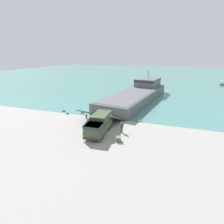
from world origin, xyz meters
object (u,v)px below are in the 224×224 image
(military_truck, at_px, (99,124))
(cargo_crate, at_px, (118,139))
(landing_craft, at_px, (138,93))
(mooring_bollard, at_px, (86,116))
(soldier_on_ramp, at_px, (122,126))
(moored_boat_a, at_px, (223,84))

(military_truck, distance_m, cargo_crate, 4.37)
(landing_craft, bearing_deg, mooring_bollard, -99.80)
(landing_craft, bearing_deg, soldier_on_ramp, -76.40)
(landing_craft, bearing_deg, cargo_crate, -76.08)
(landing_craft, height_order, soldier_on_ramp, landing_craft)
(mooring_bollard, bearing_deg, moored_boat_a, 57.54)
(military_truck, distance_m, soldier_on_ramp, 3.64)
(military_truck, xyz_separation_m, cargo_crate, (3.79, -1.84, -1.15))
(cargo_crate, bearing_deg, landing_craft, 94.92)
(landing_craft, distance_m, cargo_crate, 26.41)
(mooring_bollard, xyz_separation_m, cargo_crate, (8.79, -7.10, -0.11))
(military_truck, distance_m, mooring_bollard, 7.34)
(landing_craft, distance_m, mooring_bollard, 20.30)
(landing_craft, height_order, cargo_crate, landing_craft)
(military_truck, relative_size, cargo_crate, 8.65)
(mooring_bollard, height_order, cargo_crate, mooring_bollard)
(mooring_bollard, bearing_deg, military_truck, -46.44)
(soldier_on_ramp, xyz_separation_m, cargo_crate, (0.39, -3.06, -0.71))
(soldier_on_ramp, distance_m, cargo_crate, 3.17)
(landing_craft, relative_size, military_truck, 5.22)
(landing_craft, distance_m, military_truck, 24.49)
(military_truck, bearing_deg, soldier_on_ramp, 105.68)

